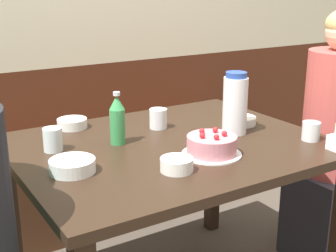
{
  "coord_description": "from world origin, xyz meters",
  "views": [
    {
      "loc": [
        -0.9,
        -1.43,
        1.31
      ],
      "look_at": [
        0.02,
        0.05,
        0.77
      ],
      "focal_mm": 50.0,
      "sensor_mm": 36.0,
      "label": 1
    }
  ],
  "objects_px": {
    "soju_bottle": "(117,119)",
    "glass_shot_small": "(311,131)",
    "birthday_cake": "(212,146)",
    "person_pale_blue_shirt": "(334,150)",
    "glass_water_tall": "(53,140)",
    "bowl_soup_white": "(177,165)",
    "bowl_rice_small": "(72,123)",
    "bench_seat": "(91,183)",
    "bowl_sauce_shallow": "(241,121)",
    "bowl_side_dish": "(72,166)",
    "glass_tumbler_short": "(158,119)",
    "water_pitcher": "(235,104)"
  },
  "relations": [
    {
      "from": "bowl_side_dish",
      "to": "glass_tumbler_short",
      "type": "distance_m",
      "value": 0.55
    },
    {
      "from": "soju_bottle",
      "to": "glass_shot_small",
      "type": "height_order",
      "value": "soju_bottle"
    },
    {
      "from": "glass_water_tall",
      "to": "birthday_cake",
      "type": "bearing_deg",
      "value": -36.03
    },
    {
      "from": "soju_bottle",
      "to": "bowl_rice_small",
      "type": "height_order",
      "value": "soju_bottle"
    },
    {
      "from": "birthday_cake",
      "to": "person_pale_blue_shirt",
      "type": "relative_size",
      "value": 0.18
    },
    {
      "from": "bowl_sauce_shallow",
      "to": "water_pitcher",
      "type": "bearing_deg",
      "value": -143.24
    },
    {
      "from": "bowl_side_dish",
      "to": "glass_shot_small",
      "type": "relative_size",
      "value": 2.05
    },
    {
      "from": "bowl_sauce_shallow",
      "to": "glass_shot_small",
      "type": "xyz_separation_m",
      "value": [
        0.09,
        -0.3,
        0.02
      ]
    },
    {
      "from": "bowl_side_dish",
      "to": "glass_shot_small",
      "type": "height_order",
      "value": "glass_shot_small"
    },
    {
      "from": "bowl_soup_white",
      "to": "glass_shot_small",
      "type": "height_order",
      "value": "glass_shot_small"
    },
    {
      "from": "birthday_cake",
      "to": "bowl_rice_small",
      "type": "height_order",
      "value": "birthday_cake"
    },
    {
      "from": "bowl_side_dish",
      "to": "glass_water_tall",
      "type": "height_order",
      "value": "glass_water_tall"
    },
    {
      "from": "glass_water_tall",
      "to": "bench_seat",
      "type": "bearing_deg",
      "value": 59.04
    },
    {
      "from": "glass_tumbler_short",
      "to": "glass_shot_small",
      "type": "bearing_deg",
      "value": -46.59
    },
    {
      "from": "bowl_rice_small",
      "to": "glass_tumbler_short",
      "type": "xyz_separation_m",
      "value": [
        0.31,
        -0.19,
        0.02
      ]
    },
    {
      "from": "bowl_soup_white",
      "to": "bowl_sauce_shallow",
      "type": "height_order",
      "value": "bowl_soup_white"
    },
    {
      "from": "water_pitcher",
      "to": "glass_tumbler_short",
      "type": "height_order",
      "value": "water_pitcher"
    },
    {
      "from": "bench_seat",
      "to": "water_pitcher",
      "type": "distance_m",
      "value": 1.1
    },
    {
      "from": "soju_bottle",
      "to": "bowl_sauce_shallow",
      "type": "distance_m",
      "value": 0.57
    },
    {
      "from": "glass_water_tall",
      "to": "glass_shot_small",
      "type": "relative_size",
      "value": 1.19
    },
    {
      "from": "water_pitcher",
      "to": "bowl_soup_white",
      "type": "bearing_deg",
      "value": -152.75
    },
    {
      "from": "glass_tumbler_short",
      "to": "glass_shot_small",
      "type": "height_order",
      "value": "glass_tumbler_short"
    },
    {
      "from": "bench_seat",
      "to": "glass_tumbler_short",
      "type": "relative_size",
      "value": 22.68
    },
    {
      "from": "bowl_soup_white",
      "to": "water_pitcher",
      "type": "bearing_deg",
      "value": 27.25
    },
    {
      "from": "birthday_cake",
      "to": "bowl_sauce_shallow",
      "type": "bearing_deg",
      "value": 34.84
    },
    {
      "from": "bowl_soup_white",
      "to": "glass_shot_small",
      "type": "xyz_separation_m",
      "value": [
        0.61,
        -0.01,
        0.01
      ]
    },
    {
      "from": "soju_bottle",
      "to": "glass_water_tall",
      "type": "distance_m",
      "value": 0.25
    },
    {
      "from": "bowl_rice_small",
      "to": "soju_bottle",
      "type": "bearing_deg",
      "value": -74.71
    },
    {
      "from": "birthday_cake",
      "to": "glass_water_tall",
      "type": "xyz_separation_m",
      "value": [
        -0.46,
        0.34,
        0.01
      ]
    },
    {
      "from": "bowl_rice_small",
      "to": "glass_tumbler_short",
      "type": "bearing_deg",
      "value": -31.94
    },
    {
      "from": "bowl_sauce_shallow",
      "to": "soju_bottle",
      "type": "bearing_deg",
      "value": 174.36
    },
    {
      "from": "bench_seat",
      "to": "bowl_soup_white",
      "type": "height_order",
      "value": "bowl_soup_white"
    },
    {
      "from": "water_pitcher",
      "to": "person_pale_blue_shirt",
      "type": "bearing_deg",
      "value": -6.59
    },
    {
      "from": "bowl_soup_white",
      "to": "bowl_sauce_shallow",
      "type": "xyz_separation_m",
      "value": [
        0.52,
        0.29,
        -0.0
      ]
    },
    {
      "from": "soju_bottle",
      "to": "glass_water_tall",
      "type": "relative_size",
      "value": 2.32
    },
    {
      "from": "glass_shot_small",
      "to": "glass_tumbler_short",
      "type": "bearing_deg",
      "value": 133.41
    },
    {
      "from": "soju_bottle",
      "to": "glass_shot_small",
      "type": "xyz_separation_m",
      "value": [
        0.65,
        -0.36,
        -0.06
      ]
    },
    {
      "from": "glass_tumbler_short",
      "to": "glass_shot_small",
      "type": "relative_size",
      "value": 1.14
    },
    {
      "from": "bowl_sauce_shallow",
      "to": "glass_shot_small",
      "type": "height_order",
      "value": "glass_shot_small"
    },
    {
      "from": "bowl_rice_small",
      "to": "bowl_sauce_shallow",
      "type": "bearing_deg",
      "value": -27.8
    },
    {
      "from": "birthday_cake",
      "to": "bowl_side_dish",
      "type": "relative_size",
      "value": 1.43
    },
    {
      "from": "bowl_soup_white",
      "to": "bowl_rice_small",
      "type": "distance_m",
      "value": 0.64
    },
    {
      "from": "birthday_cake",
      "to": "bowl_side_dish",
      "type": "bearing_deg",
      "value": 166.97
    },
    {
      "from": "birthday_cake",
      "to": "person_pale_blue_shirt",
      "type": "bearing_deg",
      "value": 6.64
    },
    {
      "from": "bowl_soup_white",
      "to": "glass_water_tall",
      "type": "relative_size",
      "value": 1.26
    },
    {
      "from": "bench_seat",
      "to": "person_pale_blue_shirt",
      "type": "bearing_deg",
      "value": -47.82
    },
    {
      "from": "bowl_soup_white",
      "to": "soju_bottle",
      "type": "bearing_deg",
      "value": 97.02
    },
    {
      "from": "bowl_soup_white",
      "to": "glass_water_tall",
      "type": "height_order",
      "value": "glass_water_tall"
    },
    {
      "from": "bowl_side_dish",
      "to": "water_pitcher",
      "type": "bearing_deg",
      "value": 3.66
    },
    {
      "from": "bowl_rice_small",
      "to": "person_pale_blue_shirt",
      "type": "relative_size",
      "value": 0.1
    }
  ]
}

